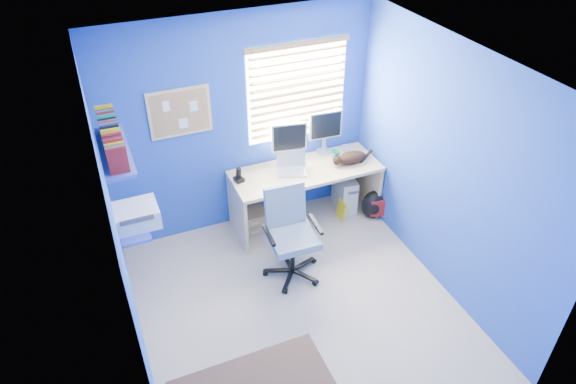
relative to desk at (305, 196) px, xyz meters
name	(u,v)px	position (x,y,z in m)	size (l,w,h in m)	color
floor	(299,308)	(-0.62, -1.26, -0.37)	(3.00, 3.20, 0.00)	tan
ceiling	(304,69)	(-0.62, -1.26, 2.13)	(3.00, 3.20, 0.00)	white
wall_back	(242,126)	(-0.62, 0.34, 0.88)	(3.00, 0.01, 2.50)	blue
wall_front	(405,351)	(-0.62, -2.86, 0.88)	(3.00, 0.01, 2.50)	blue
wall_left	(122,254)	(-2.12, -1.26, 0.88)	(0.01, 3.20, 2.50)	blue
wall_right	(445,171)	(0.88, -1.26, 0.88)	(0.01, 3.20, 2.50)	blue
desk	(305,196)	(0.00, 0.00, 0.00)	(1.71, 0.65, 0.74)	tan
laptop	(292,163)	(-0.17, 0.02, 0.48)	(0.33, 0.26, 0.22)	silver
monitor_left	(288,144)	(-0.15, 0.16, 0.64)	(0.40, 0.12, 0.54)	silver
monitor_right	(325,132)	(0.35, 0.26, 0.64)	(0.40, 0.12, 0.54)	silver
phone	(239,174)	(-0.77, 0.07, 0.45)	(0.09, 0.11, 0.17)	black
mug	(335,155)	(0.42, 0.08, 0.42)	(0.10, 0.09, 0.10)	#1B8A72
cd_spindle	(346,149)	(0.61, 0.17, 0.41)	(0.13, 0.13, 0.07)	silver
cat	(352,158)	(0.55, -0.07, 0.43)	(0.36, 0.19, 0.13)	black
tower_pc	(345,192)	(0.57, 0.07, -0.14)	(0.19, 0.44, 0.45)	beige
drawer_boxes	(251,221)	(-0.66, 0.08, -0.23)	(0.35, 0.28, 0.27)	tan
yellow_book	(342,210)	(0.43, -0.13, -0.25)	(0.03, 0.17, 0.24)	yellow
backpack	(374,204)	(0.81, -0.25, -0.19)	(0.31, 0.24, 0.37)	black
office_chair	(291,245)	(-0.50, -0.74, 0.00)	(0.60, 0.60, 0.99)	black
window_blinds	(298,92)	(0.03, 0.31, 1.18)	(1.15, 0.05, 1.10)	white
corkboard	(180,113)	(-1.27, 0.33, 1.18)	(0.64, 0.02, 0.52)	tan
wall_shelves	(123,179)	(-1.98, -0.51, 1.06)	(0.42, 0.90, 1.05)	#3E4EC0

